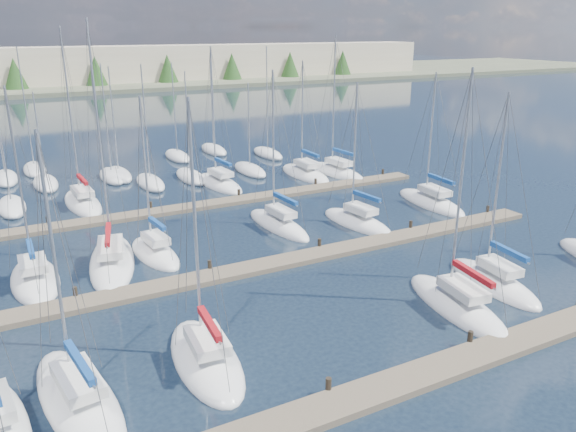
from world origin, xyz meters
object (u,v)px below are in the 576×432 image
sailboat_m (431,202)px  sailboat_b (78,399)px  sailboat_j (155,253)px  sailboat_k (278,224)px  sailboat_e (493,282)px  sailboat_h (35,280)px  sailboat_i (112,261)px  sailboat_q (305,174)px  sailboat_p (219,183)px  sailboat_r (336,172)px  sailboat_d (457,305)px  sailboat_l (357,222)px  sailboat_c (206,359)px  sailboat_n (83,203)px

sailboat_m → sailboat_b: bearing=-151.5°
sailboat_j → sailboat_b: 15.64m
sailboat_m → sailboat_k: (-14.36, 1.06, 0.02)m
sailboat_e → sailboat_h: bearing=157.7°
sailboat_i → sailboat_e: (19.45, -13.93, -0.00)m
sailboat_i → sailboat_k: bearing=18.1°
sailboat_k → sailboat_h: size_ratio=1.01×
sailboat_i → sailboat_k: sailboat_i is taller
sailboat_b → sailboat_h: (-0.51, 13.25, 0.01)m
sailboat_i → sailboat_q: sailboat_i is taller
sailboat_p → sailboat_m: sailboat_p is taller
sailboat_p → sailboat_r: 12.66m
sailboat_j → sailboat_e: sailboat_e is taller
sailboat_r → sailboat_q: size_ratio=1.19×
sailboat_b → sailboat_d: (19.59, -1.17, 0.01)m
sailboat_l → sailboat_k: size_ratio=0.93×
sailboat_b → sailboat_k: sailboat_k is taller
sailboat_p → sailboat_h: bearing=-143.9°
sailboat_c → sailboat_i: 13.67m
sailboat_m → sailboat_i: bearing=-175.3°
sailboat_l → sailboat_e: size_ratio=0.96×
sailboat_l → sailboat_n: bearing=133.4°
sailboat_j → sailboat_q: (19.64, 14.06, -0.02)m
sailboat_b → sailboat_q: size_ratio=0.97×
sailboat_k → sailboat_e: size_ratio=1.04×
sailboat_m → sailboat_n: (-26.78, 14.04, 0.02)m
sailboat_i → sailboat_h: sailboat_i is taller
sailboat_m → sailboat_l: (-8.65, -1.32, 0.00)m
sailboat_r → sailboat_d: size_ratio=1.08×
sailboat_j → sailboat_c: 13.72m
sailboat_p → sailboat_k: 13.38m
sailboat_l → sailboat_d: sailboat_d is taller
sailboat_c → sailboat_r: sailboat_r is taller
sailboat_l → sailboat_q: (3.96, 15.19, -0.01)m
sailboat_q → sailboat_k: bearing=-126.1°
sailboat_c → sailboat_b: size_ratio=1.07×
sailboat_i → sailboat_d: 21.58m
sailboat_e → sailboat_d: bearing=-157.5°
sailboat_q → sailboat_e: sailboat_q is taller
sailboat_p → sailboat_k: bearing=-96.1°
sailboat_b → sailboat_l: bearing=21.9°
sailboat_m → sailboat_h: bearing=-174.2°
sailboat_p → sailboat_c: (-11.72, -28.28, -0.01)m
sailboat_m → sailboat_i: 27.19m
sailboat_j → sailboat_p: 17.91m
sailboat_j → sailboat_d: sailboat_d is taller
sailboat_q → sailboat_e: (-3.05, -28.05, 0.01)m
sailboat_c → sailboat_r: bearing=52.2°
sailboat_j → sailboat_e: size_ratio=0.94×
sailboat_l → sailboat_q: sailboat_q is taller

